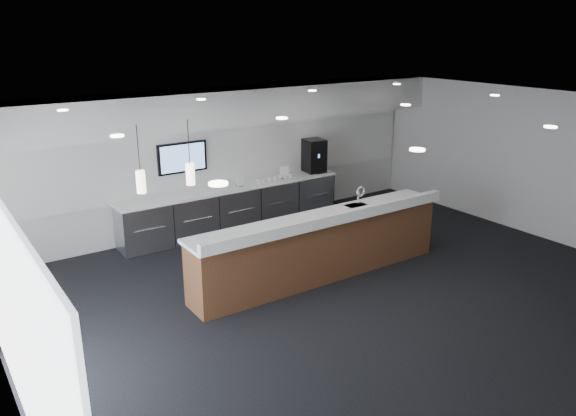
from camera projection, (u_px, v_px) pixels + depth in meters
ground at (342, 291)px, 9.29m from camera, size 10.00×10.00×0.00m
ceiling at (349, 109)px, 8.36m from camera, size 10.00×8.00×0.02m
back_wall at (224, 158)px, 11.96m from camera, size 10.00×0.02×3.00m
right_wall at (532, 163)px, 11.52m from camera, size 0.02×8.00×3.00m
soffit_bulkhead at (233, 106)px, 11.25m from camera, size 10.00×0.90×0.70m
alcove_panel at (225, 153)px, 11.91m from camera, size 9.80×0.06×1.40m
back_credenza at (234, 207)px, 11.99m from camera, size 5.06×0.66×0.95m
wall_tv at (182, 158)px, 11.30m from camera, size 1.05×0.08×0.62m
pendant_left at (180, 169)px, 7.93m from camera, size 0.12×0.12×0.30m
pendant_right at (132, 176)px, 7.55m from camera, size 0.12×0.12×0.30m
ceiling_can_lights at (348, 111)px, 8.37m from camera, size 7.00×5.00×0.02m
service_counter at (321, 246)px, 9.64m from camera, size 4.88×0.84×1.49m
coffee_machine at (314, 156)px, 12.93m from camera, size 0.49×0.59×0.76m
info_sign_left at (241, 181)px, 11.80m from camera, size 0.17×0.04×0.24m
info_sign_right at (284, 172)px, 12.43m from camera, size 0.20×0.06×0.27m
cup_0 at (290, 176)px, 12.51m from camera, size 0.09×0.09×0.08m
cup_1 at (285, 177)px, 12.44m from camera, size 0.12×0.12×0.08m
cup_2 at (280, 178)px, 12.36m from camera, size 0.11×0.11×0.08m
cup_3 at (274, 179)px, 12.29m from camera, size 0.12×0.12×0.08m
cup_4 at (269, 179)px, 12.21m from camera, size 0.12×0.12×0.08m
cup_5 at (264, 180)px, 12.13m from camera, size 0.10×0.10×0.08m
cup_6 at (258, 181)px, 12.06m from camera, size 0.13×0.13×0.08m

